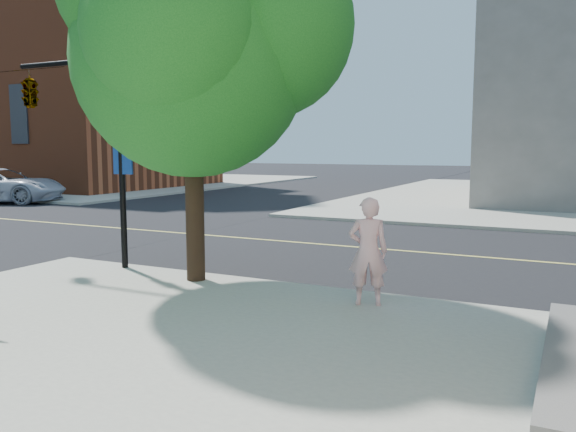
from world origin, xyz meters
The scene contains 8 objects.
ground centered at (0.00, 0.00, 0.00)m, with size 140.00×140.00×0.00m, color black.
road_ew centered at (0.00, 4.50, 0.01)m, with size 140.00×9.00×0.01m, color black.
sidewalk_nw centered at (-23.00, 21.50, 0.06)m, with size 26.00×25.00×0.12m, color #A6A495.
church centered at (-20.00, 18.00, 7.18)m, with size 15.20×12.00×14.40m.
man_on_phone centered at (5.92, -0.78, 0.93)m, with size 0.59×0.39×1.61m, color #FEBCBA.
street_tree centered at (2.79, -0.55, 4.39)m, with size 4.98×4.53×6.61m.
signal_pole centered at (-1.23, -0.30, 3.54)m, with size 3.71×0.42×4.19m.
car_a centered at (-14.19, 8.49, 0.77)m, with size 2.55×5.52×1.53m, color silver.
Camera 1 is at (8.62, -8.91, 2.46)m, focal length 36.39 mm.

